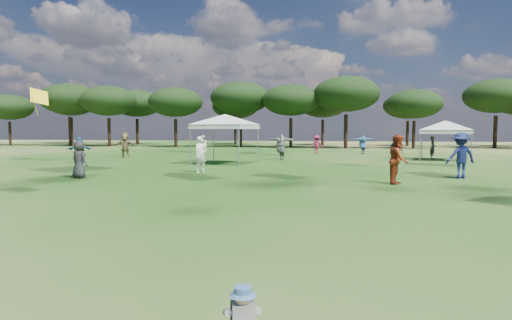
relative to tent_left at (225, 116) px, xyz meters
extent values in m
cylinder|color=black|center=(-32.27, 22.73, -1.30)|extent=(0.33, 0.33, 2.92)
ellipsoid|color=black|center=(-32.27, 22.73, 1.91)|extent=(5.67, 5.67, 3.06)
cylinder|color=black|center=(-24.38, 22.92, -1.01)|extent=(0.40, 0.40, 3.49)
ellipsoid|color=black|center=(-24.38, 22.92, 2.83)|extent=(6.79, 6.79, 3.66)
cylinder|color=black|center=(-19.23, 22.64, -1.10)|extent=(0.38, 0.38, 3.32)
ellipsoid|color=black|center=(-19.23, 22.64, 2.55)|extent=(6.44, 6.44, 3.47)
cylinder|color=black|center=(-10.82, 21.93, -1.19)|extent=(0.36, 0.36, 3.14)
ellipsoid|color=black|center=(-10.82, 21.93, 2.27)|extent=(6.11, 6.11, 3.29)
cylinder|color=black|center=(-3.70, 23.44, -1.03)|extent=(0.40, 0.40, 3.46)
ellipsoid|color=black|center=(-3.70, 23.44, 2.78)|extent=(6.73, 6.73, 3.63)
cylinder|color=black|center=(2.11, 22.26, -1.15)|extent=(0.37, 0.37, 3.21)
ellipsoid|color=black|center=(2.11, 22.26, 2.38)|extent=(6.24, 6.24, 3.36)
cylinder|color=black|center=(7.94, 21.80, -0.98)|extent=(0.41, 0.41, 3.56)
ellipsoid|color=black|center=(7.94, 21.80, 2.93)|extent=(6.91, 6.91, 3.73)
cylinder|color=black|center=(14.88, 22.14, -1.32)|extent=(0.33, 0.33, 2.88)
ellipsoid|color=black|center=(14.88, 22.14, 1.85)|extent=(5.60, 5.60, 3.02)
cylinder|color=black|center=(23.65, 24.60, -1.04)|extent=(0.39, 0.39, 3.44)
ellipsoid|color=black|center=(23.65, 24.60, 2.75)|extent=(6.69, 6.69, 3.60)
cylinder|color=black|center=(-29.40, 31.19, -0.95)|extent=(0.41, 0.41, 3.62)
ellipsoid|color=black|center=(-29.40, 31.19, 3.04)|extent=(7.03, 7.03, 3.79)
cylinder|color=black|center=(-18.71, 29.20, -1.07)|extent=(0.39, 0.39, 3.37)
ellipsoid|color=black|center=(-18.71, 29.20, 2.63)|extent=(6.54, 6.54, 3.53)
cylinder|color=black|center=(-5.83, 30.94, -1.20)|extent=(0.36, 0.36, 3.11)
ellipsoid|color=black|center=(-5.83, 30.94, 2.22)|extent=(6.05, 6.05, 3.26)
cylinder|color=black|center=(5.51, 30.15, -1.16)|extent=(0.37, 0.37, 3.20)
ellipsoid|color=black|center=(5.51, 30.15, 2.36)|extent=(6.21, 6.21, 3.35)
cylinder|color=black|center=(15.51, 28.97, -1.26)|extent=(0.34, 0.34, 2.99)
ellipsoid|color=black|center=(15.51, 28.97, 2.03)|extent=(5.81, 5.81, 3.13)
cylinder|color=gray|center=(-1.75, -1.16, -1.65)|extent=(0.06, 0.06, 2.21)
cylinder|color=gray|center=(1.16, -1.75, -1.65)|extent=(0.06, 0.06, 2.21)
cylinder|color=gray|center=(-1.16, 1.75, -1.65)|extent=(0.06, 0.06, 2.21)
cylinder|color=gray|center=(1.75, 1.16, -1.65)|extent=(0.06, 0.06, 2.21)
cube|color=silver|center=(0.00, 0.00, -0.60)|extent=(3.68, 3.68, 0.25)
pyramid|color=silver|center=(0.00, 0.00, 0.12)|extent=(6.23, 6.23, 0.60)
cylinder|color=gray|center=(11.66, 3.94, -1.81)|extent=(0.06, 0.06, 1.90)
cylinder|color=gray|center=(14.48, 3.24, -1.81)|extent=(0.06, 0.06, 1.90)
cylinder|color=gray|center=(12.37, 6.76, -1.81)|extent=(0.06, 0.06, 1.90)
cylinder|color=gray|center=(15.18, 6.05, -1.81)|extent=(0.06, 0.06, 1.90)
cube|color=silver|center=(13.42, 5.00, -0.91)|extent=(3.71, 3.71, 0.25)
pyramid|color=silver|center=(13.42, 5.00, -0.19)|extent=(6.04, 6.04, 0.60)
cube|color=white|center=(4.90, -20.38, -2.48)|extent=(0.26, 0.22, 0.23)
cylinder|color=white|center=(4.75, -20.37, -2.48)|extent=(0.14, 0.23, 0.14)
cylinder|color=white|center=(5.02, -20.28, -2.48)|extent=(0.14, 0.23, 0.14)
sphere|color=#E0B293|center=(4.90, -20.38, -2.32)|extent=(0.16, 0.16, 0.16)
cone|color=#5690C9|center=(4.90, -20.38, -2.28)|extent=(0.26, 0.26, 0.03)
cylinder|color=#5690C9|center=(4.90, -20.38, -2.25)|extent=(0.17, 0.17, 0.07)
imported|color=white|center=(-4.08, 9.54, -1.99)|extent=(0.82, 0.91, 1.53)
imported|color=#9C1A3F|center=(5.10, 10.92, -2.00)|extent=(1.07, 0.72, 1.52)
imported|color=maroon|center=(8.38, -7.96, -1.85)|extent=(0.95, 1.07, 1.83)
imported|color=olive|center=(-8.27, 4.20, -1.86)|extent=(1.72, 0.74, 1.80)
imported|color=navy|center=(-8.67, -0.86, -1.97)|extent=(1.52, 1.05, 1.57)
imported|color=#323137|center=(12.96, 6.21, -1.99)|extent=(0.52, 0.65, 1.54)
imported|color=white|center=(0.00, -5.04, -1.91)|extent=(0.71, 0.73, 1.69)
imported|color=navy|center=(11.21, -5.68, -1.82)|extent=(1.37, 1.02, 1.89)
imported|color=#2D2D33|center=(-4.31, -8.06, -1.98)|extent=(0.89, 0.73, 1.55)
imported|color=black|center=(9.98, 2.55, -1.94)|extent=(0.95, 0.84, 1.64)
imported|color=navy|center=(8.81, 11.66, -1.98)|extent=(1.91, 1.40, 1.55)
imported|color=#54565A|center=(2.91, 3.44, -1.90)|extent=(2.09, 1.64, 1.72)
plane|color=yellow|center=(-11.87, 0.09, 1.29)|extent=(1.47, 1.79, 1.21)
camera|label=1|loc=(5.64, -24.25, -0.72)|focal=30.00mm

